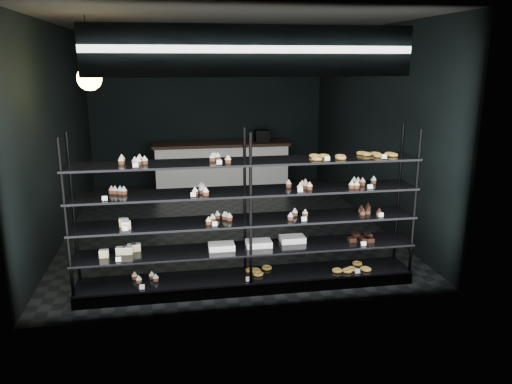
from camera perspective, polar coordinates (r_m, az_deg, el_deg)
room at (r=8.04m, az=-3.82°, el=7.18°), size 5.01×6.01×3.20m
display_shelf at (r=5.90m, az=-1.15°, el=-5.32°), size 4.00×0.50×1.91m
signage at (r=5.07m, az=-0.38°, el=15.84°), size 3.30×0.05×0.50m
pendant_lamp at (r=6.49m, az=-18.51°, el=12.22°), size 0.29×0.29×0.88m
service_counter at (r=10.70m, az=-3.88°, el=3.10°), size 2.88×0.65×1.23m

